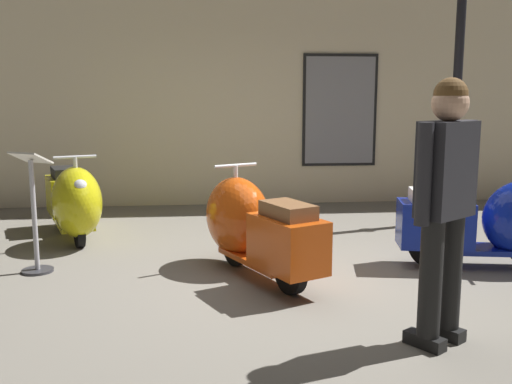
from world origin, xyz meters
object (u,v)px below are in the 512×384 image
at_px(scooter_2, 499,222).
at_px(visitor_0, 445,194).
at_px(lamppost, 458,80).
at_px(scooter_1, 251,226).
at_px(scooter_0, 73,201).
at_px(info_stanchion, 35,222).

bearing_deg(scooter_2, visitor_0, -117.46).
bearing_deg(lamppost, scooter_1, -144.70).
distance_m(scooter_0, scooter_2, 4.32).
bearing_deg(scooter_2, info_stanchion, -173.23).
relative_size(lamppost, info_stanchion, 2.80).
relative_size(scooter_1, info_stanchion, 1.47).
distance_m(scooter_0, lamppost, 4.69).
bearing_deg(info_stanchion, lamppost, 19.86).
bearing_deg(scooter_1, info_stanchion, 57.90).
bearing_deg(scooter_1, scooter_0, 27.90).
bearing_deg(scooter_2, scooter_0, 171.52).
bearing_deg(scooter_1, visitor_0, -171.23).
xyz_separation_m(scooter_0, visitor_0, (2.89, -2.94, 0.54)).
distance_m(scooter_0, visitor_0, 4.15).
bearing_deg(scooter_1, lamppost, -80.03).
height_order(lamppost, info_stanchion, lamppost).
relative_size(visitor_0, info_stanchion, 1.54).
xyz_separation_m(visitor_0, info_stanchion, (-2.99, 1.81, -0.52)).
bearing_deg(scooter_0, lamppost, 76.48).
xyz_separation_m(lamppost, visitor_0, (-1.58, -3.46, -0.77)).
bearing_deg(scooter_0, scooter_1, 33.10).
height_order(scooter_0, info_stanchion, info_stanchion).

